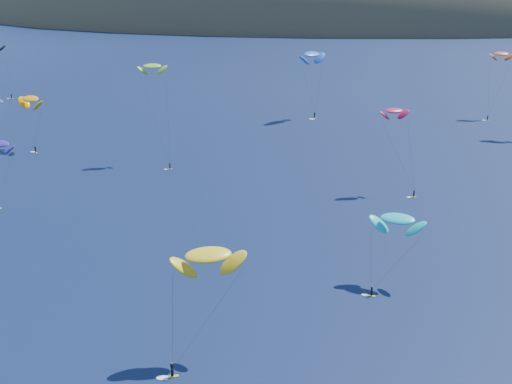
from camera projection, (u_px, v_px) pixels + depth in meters
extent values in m
ellipsoid|color=#3D3526|center=(332.00, 33.00, 594.55)|extent=(600.00, 300.00, 210.00)
ellipsoid|color=#3D3526|center=(152.00, 22.00, 634.27)|extent=(340.00, 240.00, 120.00)
cube|color=#B5DD18|center=(36.00, 153.00, 196.46)|extent=(1.49, 1.21, 0.08)
cylinder|color=black|center=(35.00, 149.00, 196.16)|extent=(0.35, 0.35, 1.62)
sphere|color=#8C6047|center=(35.00, 146.00, 195.85)|extent=(0.27, 0.27, 0.27)
ellipsoid|color=#FF9E02|center=(30.00, 99.00, 197.75)|extent=(10.54, 9.19, 5.41)
cube|color=#B5DD18|center=(172.00, 376.00, 93.30)|extent=(1.65, 0.95, 0.09)
cylinder|color=black|center=(172.00, 370.00, 92.98)|extent=(0.37, 0.37, 1.69)
sphere|color=#8C6047|center=(172.00, 363.00, 92.66)|extent=(0.28, 0.28, 0.28)
ellipsoid|color=yellow|center=(208.00, 255.00, 95.16)|extent=(10.70, 7.45, 5.44)
cube|color=#B5DD18|center=(170.00, 169.00, 181.79)|extent=(1.33, 0.79, 0.07)
cylinder|color=black|center=(170.00, 166.00, 181.53)|extent=(0.30, 0.30, 1.37)
sphere|color=#8C6047|center=(170.00, 163.00, 181.27)|extent=(0.23, 0.23, 0.23)
ellipsoid|color=#82B826|center=(152.00, 66.00, 183.94)|extent=(7.96, 5.67, 4.04)
cube|color=#B5DD18|center=(314.00, 118.00, 236.54)|extent=(1.43, 1.56, 0.09)
cylinder|color=black|center=(314.00, 115.00, 236.21)|extent=(0.39, 0.39, 1.76)
sphere|color=#8C6047|center=(315.00, 112.00, 235.88)|extent=(0.29, 0.29, 0.29)
ellipsoid|color=blue|center=(312.00, 54.00, 232.80)|extent=(10.75, 11.37, 5.97)
cube|color=#B5DD18|center=(371.00, 296.00, 115.12)|extent=(1.38, 0.71, 0.07)
cylinder|color=black|center=(372.00, 291.00, 114.85)|extent=(0.31, 0.31, 1.42)
sphere|color=#8C6047|center=(372.00, 287.00, 114.58)|extent=(0.24, 0.24, 0.24)
ellipsoid|color=#13BDBA|center=(398.00, 219.00, 117.57)|extent=(9.57, 6.23, 4.92)
cube|color=#B5DD18|center=(414.00, 197.00, 161.23)|extent=(1.36, 0.77, 0.07)
cylinder|color=black|center=(414.00, 194.00, 160.97)|extent=(0.31, 0.31, 1.40)
sphere|color=#8C6047|center=(414.00, 190.00, 160.71)|extent=(0.24, 0.24, 0.24)
ellipsoid|color=#B8123A|center=(394.00, 111.00, 161.58)|extent=(7.24, 5.00, 3.69)
ellipsoid|color=#311D94|center=(0.00, 144.00, 158.84)|extent=(8.53, 6.19, 4.32)
cube|color=#B5DD18|center=(487.00, 120.00, 233.97)|extent=(1.33, 0.48, 0.07)
cylinder|color=black|center=(488.00, 118.00, 233.71)|extent=(0.31, 0.31, 1.40)
sphere|color=#8C6047|center=(488.00, 115.00, 233.45)|extent=(0.23, 0.23, 0.23)
ellipsoid|color=#D54D12|center=(502.00, 54.00, 234.74)|extent=(7.76, 4.07, 4.19)
cube|color=#B5DD18|center=(12.00, 98.00, 268.59)|extent=(1.43, 0.76, 0.08)
cylinder|color=black|center=(11.00, 96.00, 268.31)|extent=(0.32, 0.32, 1.47)
sphere|color=#8C6047|center=(11.00, 94.00, 268.03)|extent=(0.25, 0.25, 0.25)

